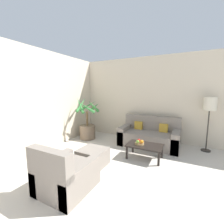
{
  "coord_description": "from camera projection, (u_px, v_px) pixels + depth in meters",
  "views": [
    {
      "loc": [
        0.19,
        1.86,
        1.64
      ],
      "look_at": [
        -1.79,
        5.74,
        1.0
      ],
      "focal_mm": 24.0,
      "sensor_mm": 36.0,
      "label": 1
    }
  ],
  "objects": [
    {
      "name": "wall_back",
      "position": [
        181.0,
        100.0,
        4.46
      ],
      "size": [
        8.12,
        0.06,
        2.7
      ],
      "color": "beige",
      "rests_on": "ground_plane"
    },
    {
      "name": "potted_palm",
      "position": [
        87.0,
        126.0,
        5.07
      ],
      "size": [
        0.87,
        0.88,
        1.42
      ],
      "color": "brown",
      "rests_on": "ground_plane"
    },
    {
      "name": "sofa_loveseat",
      "position": [
        149.0,
        136.0,
        4.45
      ],
      "size": [
        1.69,
        0.84,
        0.85
      ],
      "color": "gray",
      "rests_on": "ground_plane"
    },
    {
      "name": "floor_lamp",
      "position": [
        210.0,
        106.0,
        3.9
      ],
      "size": [
        0.31,
        0.31,
        1.47
      ],
      "color": "#2D2823",
      "rests_on": "ground_plane"
    },
    {
      "name": "coffee_table",
      "position": [
        145.0,
        147.0,
        3.59
      ],
      "size": [
        0.83,
        0.53,
        0.34
      ],
      "color": "black",
      "rests_on": "ground_plane"
    },
    {
      "name": "fruit_bowl",
      "position": [
        139.0,
        144.0,
        3.61
      ],
      "size": [
        0.22,
        0.22,
        0.04
      ],
      "color": "#997A4C",
      "rests_on": "coffee_table"
    },
    {
      "name": "apple_red",
      "position": [
        139.0,
        140.0,
        3.65
      ],
      "size": [
        0.08,
        0.08,
        0.08
      ],
      "color": "red",
      "rests_on": "fruit_bowl"
    },
    {
      "name": "apple_green",
      "position": [
        138.0,
        142.0,
        3.56
      ],
      "size": [
        0.08,
        0.08,
        0.08
      ],
      "color": "olive",
      "rests_on": "fruit_bowl"
    },
    {
      "name": "orange_fruit",
      "position": [
        142.0,
        142.0,
        3.56
      ],
      "size": [
        0.08,
        0.08,
        0.08
      ],
      "color": "orange",
      "rests_on": "fruit_bowl"
    },
    {
      "name": "armchair",
      "position": [
        65.0,
        175.0,
        2.45
      ],
      "size": [
        0.78,
        0.84,
        0.81
      ],
      "color": "gray",
      "rests_on": "ground_plane"
    },
    {
      "name": "ottoman",
      "position": [
        93.0,
        157.0,
        3.28
      ],
      "size": [
        0.57,
        0.55,
        0.37
      ],
      "color": "gray",
      "rests_on": "ground_plane"
    }
  ]
}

